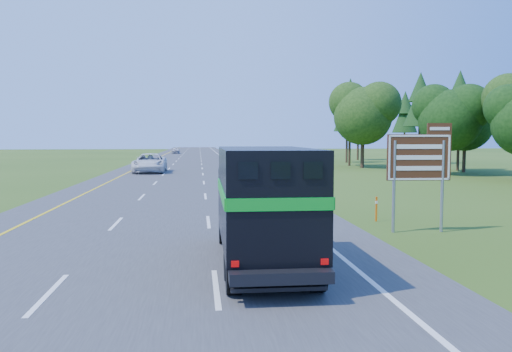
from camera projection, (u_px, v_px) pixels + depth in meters
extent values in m
plane|color=#2D4A13|center=(120.00, 326.00, 9.12)|extent=(300.00, 300.00, 0.00)
cube|color=#38383A|center=(186.00, 167.00, 58.65)|extent=(15.00, 260.00, 0.04)
cube|color=yellow|center=(139.00, 167.00, 58.02)|extent=(0.15, 260.00, 0.01)
cube|color=white|center=(233.00, 167.00, 59.27)|extent=(0.15, 260.00, 0.01)
cylinder|color=black|center=(224.00, 228.00, 16.11)|extent=(0.32, 0.98, 0.97)
cylinder|color=black|center=(281.00, 227.00, 16.30)|extent=(0.32, 0.98, 0.97)
cylinder|color=black|center=(231.00, 260.00, 11.91)|extent=(0.32, 0.98, 0.97)
cylinder|color=black|center=(307.00, 258.00, 12.09)|extent=(0.32, 0.98, 0.97)
cylinder|color=black|center=(233.00, 272.00, 10.85)|extent=(0.32, 0.98, 0.97)
cylinder|color=black|center=(317.00, 270.00, 11.04)|extent=(0.32, 0.98, 0.97)
cube|color=black|center=(262.00, 243.00, 13.39)|extent=(2.21, 7.10, 0.25)
cube|color=black|center=(253.00, 195.00, 16.04)|extent=(2.19, 1.62, 1.68)
cube|color=black|center=(250.00, 180.00, 16.81)|extent=(1.94, 0.08, 0.53)
cube|color=black|center=(265.00, 196.00, 12.68)|extent=(2.27, 5.15, 2.43)
cube|color=#08971C|center=(281.00, 205.00, 10.11)|extent=(2.21, 0.06, 0.27)
cube|color=#08971C|center=(221.00, 192.00, 12.56)|extent=(0.10, 5.13, 0.27)
cube|color=#08971C|center=(309.00, 191.00, 12.78)|extent=(0.10, 5.13, 0.27)
cube|color=black|center=(248.00, 171.00, 9.99)|extent=(0.40, 0.04, 0.35)
cube|color=black|center=(281.00, 170.00, 10.06)|extent=(0.40, 0.04, 0.35)
cube|color=black|center=(313.00, 170.00, 10.12)|extent=(0.40, 0.04, 0.35)
cube|color=black|center=(279.00, 289.00, 10.35)|extent=(2.03, 0.13, 0.09)
cube|color=#B20505|center=(235.00, 264.00, 10.11)|extent=(0.16, 0.04, 0.12)
cube|color=#B20505|center=(325.00, 262.00, 10.30)|extent=(0.16, 0.04, 0.12)
imported|color=silver|center=(150.00, 163.00, 49.39)|extent=(3.24, 6.81, 1.87)
imported|color=#B5B4BC|center=(176.00, 150.00, 109.53)|extent=(1.98, 4.22, 1.40)
cylinder|color=gray|center=(394.00, 187.00, 18.08)|extent=(0.11, 0.11, 3.35)
cylinder|color=gray|center=(442.00, 186.00, 18.16)|extent=(0.11, 0.11, 3.35)
cube|color=#48210F|center=(419.00, 157.00, 18.04)|extent=(2.35, 0.23, 1.68)
cube|color=#48210F|center=(439.00, 129.00, 17.99)|extent=(0.90, 0.13, 0.40)
cube|color=white|center=(419.00, 157.00, 18.00)|extent=(2.23, 0.16, 1.61)
cube|color=#FC610D|center=(376.00, 209.00, 20.57)|extent=(0.08, 0.04, 1.03)
cube|color=white|center=(376.00, 202.00, 20.55)|extent=(0.08, 0.05, 0.11)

